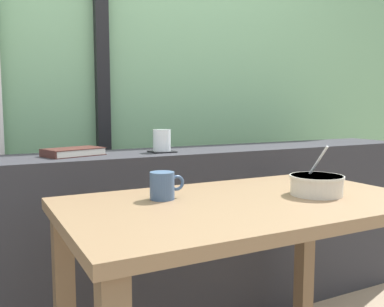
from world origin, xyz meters
TOP-DOWN VIEW (x-y plane):
  - outdoor_backdrop at (0.00, 1.17)m, footprint 4.80×0.08m
  - window_divider_post at (-0.07, 1.10)m, footprint 0.07×0.05m
  - dark_console_ledge at (0.00, 0.55)m, footprint 2.80×0.35m
  - breakfast_table at (0.03, -0.08)m, footprint 1.10×0.63m
  - coaster_square at (0.01, 0.52)m, footprint 0.10×0.10m
  - juice_glass at (0.01, 0.52)m, footprint 0.08×0.08m
  - closed_book at (-0.35, 0.56)m, footprint 0.25×0.19m
  - soup_bowl at (0.27, -0.13)m, footprint 0.17×0.17m
  - ceramic_mug at (-0.19, 0.04)m, footprint 0.11×0.08m

SIDE VIEW (x-z plane):
  - dark_console_ledge at x=0.00m, z-range 0.00..0.79m
  - breakfast_table at x=0.03m, z-range 0.23..0.93m
  - soup_bowl at x=0.27m, z-range 0.65..0.81m
  - ceramic_mug at x=-0.19m, z-range 0.70..0.78m
  - coaster_square at x=0.01m, z-range 0.79..0.79m
  - closed_book at x=-0.35m, z-range 0.79..0.82m
  - juice_glass at x=0.01m, z-range 0.79..0.88m
  - window_divider_post at x=-0.07m, z-range 0.00..2.60m
  - outdoor_backdrop at x=0.00m, z-range 0.00..2.80m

